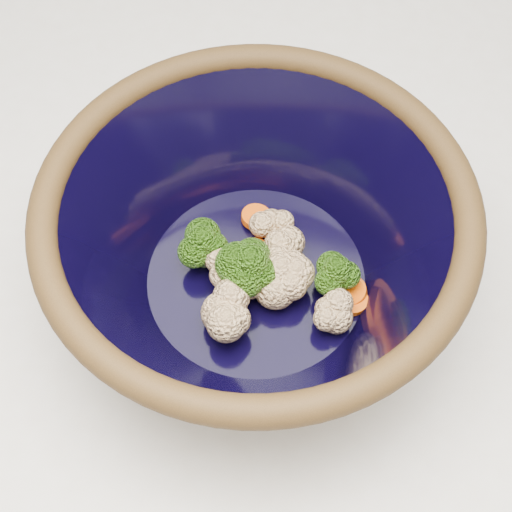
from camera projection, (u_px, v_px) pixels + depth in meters
name	position (u px, v px, depth m)	size (l,w,h in m)	color
ground	(246.00, 506.00, 1.38)	(3.00, 3.00, 0.00)	#9E7A54
counter	(242.00, 434.00, 1.00)	(1.20, 1.20, 0.90)	beige
mixing_bowl	(256.00, 247.00, 0.54)	(0.35, 0.35, 0.14)	black
vegetable_pile	(259.00, 271.00, 0.56)	(0.16, 0.13, 0.06)	#608442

